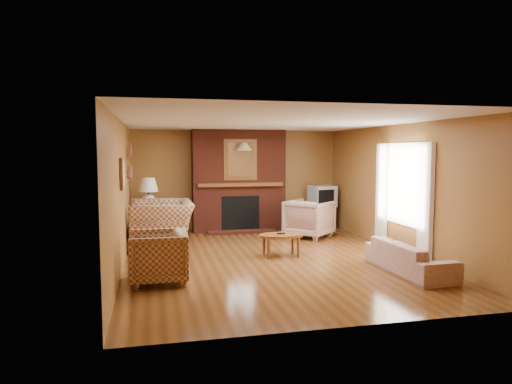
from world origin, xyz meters
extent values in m
plane|color=#4D2C10|center=(0.00, 0.00, 0.00)|extent=(6.50, 6.50, 0.00)
plane|color=silver|center=(0.00, 0.00, 2.40)|extent=(6.50, 6.50, 0.00)
plane|color=olive|center=(0.00, 3.25, 1.20)|extent=(6.50, 0.00, 6.50)
plane|color=olive|center=(0.00, -3.25, 1.20)|extent=(6.50, 0.00, 6.50)
plane|color=olive|center=(-2.50, 0.00, 1.20)|extent=(0.00, 6.50, 6.50)
plane|color=olive|center=(2.50, 0.00, 1.20)|extent=(0.00, 6.50, 6.50)
cube|color=#551E12|center=(0.00, 3.00, 1.20)|extent=(2.20, 0.50, 2.40)
cube|color=black|center=(0.00, 2.77, 0.45)|extent=(0.90, 0.06, 0.80)
cube|color=#551E12|center=(0.00, 2.60, 0.03)|extent=(1.60, 0.35, 0.06)
cube|color=brown|center=(0.00, 2.73, 1.12)|extent=(2.00, 0.18, 0.08)
cube|color=brown|center=(0.00, 2.76, 1.70)|extent=(0.78, 0.05, 0.95)
cube|color=white|center=(0.00, 2.73, 1.70)|extent=(0.62, 0.02, 0.80)
cube|color=beige|center=(2.44, -0.95, 1.05)|extent=(0.08, 0.35, 2.00)
cube|color=beige|center=(2.44, 0.55, 1.05)|extent=(0.08, 0.35, 2.00)
cube|color=white|center=(2.48, -0.20, 1.30)|extent=(0.03, 1.10, 1.50)
cube|color=brown|center=(-2.47, 1.90, 1.35)|extent=(0.06, 0.55, 0.04)
cube|color=brown|center=(-2.47, 1.90, 1.80)|extent=(0.06, 0.55, 0.04)
cube|color=brown|center=(-2.47, -0.30, 1.55)|extent=(0.04, 0.40, 0.50)
cube|color=beige|center=(-2.44, -0.30, 1.55)|extent=(0.01, 0.32, 0.42)
cylinder|color=black|center=(0.00, 2.30, 2.22)|extent=(0.01, 0.01, 0.35)
cone|color=tan|center=(0.00, 2.30, 2.00)|extent=(0.36, 0.36, 0.18)
imported|color=maroon|center=(-1.85, 1.52, 0.45)|extent=(1.23, 1.40, 0.90)
imported|color=maroon|center=(-1.95, -1.07, 0.38)|extent=(0.84, 0.81, 0.76)
imported|color=#B8AF8F|center=(1.90, -1.39, 0.24)|extent=(0.72, 1.69, 0.49)
imported|color=#B8AF8F|center=(1.37, 1.79, 0.41)|extent=(1.27, 1.26, 0.83)
ellipsoid|color=brown|center=(0.24, 0.13, 0.38)|extent=(0.82, 0.51, 0.05)
cube|color=black|center=(0.24, 0.13, 0.41)|extent=(0.15, 0.05, 0.02)
cylinder|color=brown|center=(0.52, 0.30, 0.18)|extent=(0.05, 0.05, 0.36)
cylinder|color=brown|center=(-0.03, 0.30, 0.18)|extent=(0.05, 0.05, 0.36)
cylinder|color=brown|center=(0.52, -0.03, 0.18)|extent=(0.05, 0.05, 0.36)
cylinder|color=brown|center=(-0.03, -0.03, 0.18)|extent=(0.05, 0.05, 0.36)
cube|color=brown|center=(-2.10, 2.45, 0.31)|extent=(0.50, 0.50, 0.62)
sphere|color=white|center=(-2.10, 2.45, 0.79)|extent=(0.34, 0.34, 0.34)
cylinder|color=black|center=(-2.10, 2.45, 0.98)|extent=(0.03, 0.03, 0.11)
cone|color=white|center=(-2.10, 2.45, 1.17)|extent=(0.42, 0.42, 0.30)
cube|color=black|center=(2.05, 2.80, 0.27)|extent=(0.51, 0.46, 0.54)
cube|color=#B2B5BA|center=(2.05, 2.80, 0.80)|extent=(0.64, 0.62, 0.51)
cube|color=black|center=(2.05, 2.53, 0.80)|extent=(0.42, 0.09, 0.36)
camera|label=1|loc=(-2.00, -7.70, 1.90)|focal=32.00mm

